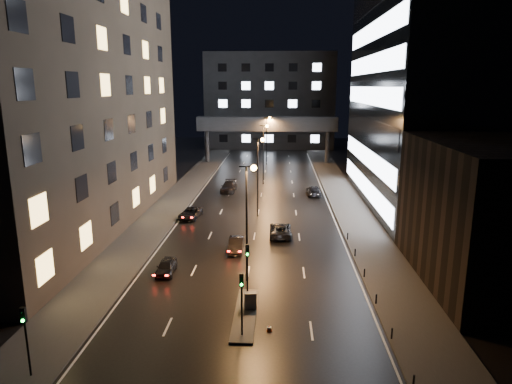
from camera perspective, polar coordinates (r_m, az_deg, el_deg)
ground at (r=70.48m, az=0.68°, el=-0.35°), size 160.00×160.00×0.00m
sidewalk_left at (r=67.28m, az=-10.19°, el=-1.15°), size 5.00×110.00×0.15m
sidewalk_right at (r=66.30m, az=11.37°, el=-1.41°), size 5.00×110.00×0.15m
building_left at (r=58.31m, az=-23.56°, el=15.60°), size 15.00×48.00×40.00m
building_right_low at (r=42.61m, az=26.87°, el=-2.46°), size 10.00×18.00×12.00m
building_right_glass at (r=68.54m, az=23.02°, el=17.22°), size 20.00×36.00×45.00m
building_far at (r=126.58m, az=1.73°, el=11.33°), size 34.00×14.00×25.00m
skybridge at (r=98.86m, az=1.37°, el=8.42°), size 30.00×3.00×10.00m
median_island at (r=34.66m, az=-1.35°, el=-14.98°), size 1.60×8.00×0.15m
traffic_signal_near at (r=35.64m, az=-1.08°, el=-8.81°), size 0.28×0.34×4.40m
traffic_signal_far at (r=30.62m, az=-1.80°, el=-12.64°), size 0.28×0.34×4.40m
traffic_signal_corner at (r=29.77m, az=-26.86°, el=-15.28°), size 0.28×0.34×4.40m
bollard_row at (r=39.19m, az=14.05°, el=-11.31°), size 0.12×25.12×0.90m
streetlight_near at (r=37.89m, az=-0.94°, el=-2.03°), size 1.45×0.50×10.15m
streetlight_mid_a at (r=57.41m, az=0.39°, el=3.18°), size 1.45×0.50×10.15m
streetlight_mid_b at (r=77.17m, az=1.04°, el=5.73°), size 1.45×0.50×10.15m
streetlight_far at (r=97.03m, az=1.43°, el=7.24°), size 1.45×0.50×10.15m
car_away_a at (r=42.07m, az=-11.16°, el=-9.15°), size 1.64×3.80×1.28m
car_away_b at (r=46.70m, az=-2.48°, el=-6.56°), size 1.50×4.19×1.37m
car_away_c at (r=58.49m, az=-8.19°, el=-2.64°), size 2.71×4.93×1.31m
car_away_d at (r=72.52m, az=-3.42°, el=0.65°), size 2.42×5.52×1.58m
car_toward_a at (r=51.24m, az=3.07°, el=-4.74°), size 2.41×5.15×1.43m
car_toward_b at (r=70.59m, az=7.21°, el=0.16°), size 2.08×4.94×1.42m
utility_cabinet at (r=34.92m, az=-0.71°, el=-13.42°), size 0.94×0.63×1.29m
cone_a at (r=32.60m, az=1.66°, el=-16.63°), size 0.47×0.47×0.45m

